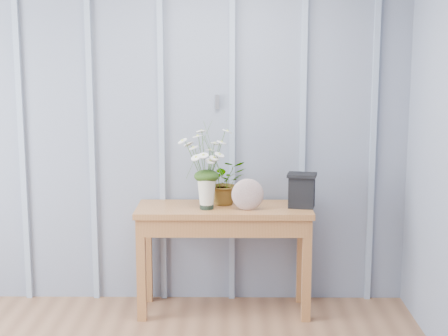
{
  "coord_description": "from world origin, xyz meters",
  "views": [
    {
      "loc": [
        0.74,
        -2.59,
        1.84
      ],
      "look_at": [
        0.7,
        1.94,
        1.03
      ],
      "focal_mm": 55.0,
      "sensor_mm": 36.0,
      "label": 1
    }
  ],
  "objects_px": {
    "sideboard": "(224,223)",
    "daisy_vase": "(206,156)",
    "felt_disc_vessel": "(248,195)",
    "carved_box": "(302,190)"
  },
  "relations": [
    {
      "from": "sideboard",
      "to": "daisy_vase",
      "type": "relative_size",
      "value": 2.05
    },
    {
      "from": "daisy_vase",
      "to": "sideboard",
      "type": "bearing_deg",
      "value": 27.78
    },
    {
      "from": "daisy_vase",
      "to": "felt_disc_vessel",
      "type": "distance_m",
      "value": 0.38
    },
    {
      "from": "carved_box",
      "to": "felt_disc_vessel",
      "type": "bearing_deg",
      "value": -166.47
    },
    {
      "from": "felt_disc_vessel",
      "to": "carved_box",
      "type": "height_order",
      "value": "carved_box"
    },
    {
      "from": "sideboard",
      "to": "felt_disc_vessel",
      "type": "relative_size",
      "value": 5.55
    },
    {
      "from": "sideboard",
      "to": "felt_disc_vessel",
      "type": "distance_m",
      "value": 0.29
    },
    {
      "from": "sideboard",
      "to": "carved_box",
      "type": "height_order",
      "value": "carved_box"
    },
    {
      "from": "sideboard",
      "to": "carved_box",
      "type": "xyz_separation_m",
      "value": [
        0.53,
        -0.01,
        0.24
      ]
    },
    {
      "from": "sideboard",
      "to": "carved_box",
      "type": "relative_size",
      "value": 5.1
    }
  ]
}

